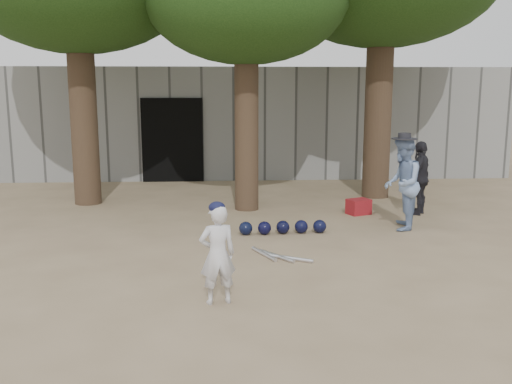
{
  "coord_description": "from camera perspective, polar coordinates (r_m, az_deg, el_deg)",
  "views": [
    {
      "loc": [
        0.11,
        -7.28,
        2.49
      ],
      "look_at": [
        0.6,
        1.0,
        0.95
      ],
      "focal_mm": 40.0,
      "sensor_mm": 36.0,
      "label": 1
    }
  ],
  "objects": [
    {
      "name": "back_building",
      "position": [
        17.64,
        -3.78,
        7.26
      ],
      "size": [
        16.0,
        5.24,
        3.0
      ],
      "color": "gray",
      "rests_on": "ground"
    },
    {
      "name": "boy_player",
      "position": [
        6.6,
        -3.87,
        -6.26
      ],
      "size": [
        0.48,
        0.37,
        1.17
      ],
      "primitive_type": "imported",
      "rotation": [
        0.0,
        0.0,
        3.38
      ],
      "color": "silver",
      "rests_on": "ground"
    },
    {
      "name": "ground",
      "position": [
        7.69,
        -4.07,
        -8.39
      ],
      "size": [
        70.0,
        70.0,
        0.0
      ],
      "primitive_type": "plane",
      "color": "#937C5E",
      "rests_on": "ground"
    },
    {
      "name": "bat_pile",
      "position": [
        8.45,
        2.09,
        -6.41
      ],
      "size": [
        0.86,
        0.78,
        0.06
      ],
      "color": "silver",
      "rests_on": "ground"
    },
    {
      "name": "spectator_blue",
      "position": [
        10.28,
        14.42,
        0.81
      ],
      "size": [
        0.84,
        0.95,
        1.63
      ],
      "primitive_type": "imported",
      "rotation": [
        0.0,
        0.0,
        4.38
      ],
      "color": "#7C96C0",
      "rests_on": "ground"
    },
    {
      "name": "spectator_dark",
      "position": [
        11.63,
        16.09,
        1.36
      ],
      "size": [
        0.78,
        0.89,
        1.45
      ],
      "primitive_type": "imported",
      "rotation": [
        0.0,
        0.0,
        4.08
      ],
      "color": "black",
      "rests_on": "ground"
    },
    {
      "name": "helmet_row",
      "position": [
        9.78,
        2.71,
        -3.55
      ],
      "size": [
        1.51,
        0.29,
        0.23
      ],
      "color": "black",
      "rests_on": "ground"
    },
    {
      "name": "red_bag",
      "position": [
        11.44,
        10.22,
        -1.45
      ],
      "size": [
        0.51,
        0.46,
        0.3
      ],
      "primitive_type": "cube",
      "rotation": [
        0.0,
        0.0,
        0.4
      ],
      "color": "maroon",
      "rests_on": "ground"
    }
  ]
}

